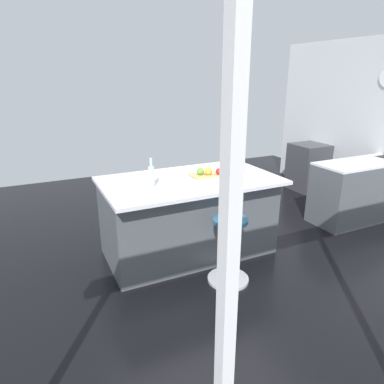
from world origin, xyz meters
The scene contains 11 objects.
ground_plane centered at (0.00, 0.00, 0.00)m, with size 8.09×8.09×0.00m, color black.
sink_cabinet centered at (-2.77, 0.05, 0.45)m, with size 2.22×0.60×1.18m.
oven_range centered at (-2.76, -1.41, 0.43)m, with size 0.60×0.61×0.87m.
kitchen_island centered at (0.35, -0.10, 0.48)m, with size 2.01×1.16×0.96m.
stool_by_window centered at (0.24, 0.66, 0.34)m, with size 0.44×0.44×0.72m.
cutting_board centered at (0.13, -0.09, 0.97)m, with size 0.36×0.24×0.02m, color tan.
apple_yellow centered at (0.11, -0.06, 1.02)m, with size 0.09×0.09×0.09m, color gold.
apple_green centered at (0.20, -0.10, 1.02)m, with size 0.08×0.08×0.08m, color #609E2D.
apple_red centered at (-0.01, -0.02, 1.01)m, with size 0.07×0.07×0.07m, color red.
water_bottle centered at (0.84, 0.03, 1.08)m, with size 0.06×0.06×0.31m.
fruit_bowl centered at (-0.26, 0.01, 1.00)m, with size 0.20×0.20×0.07m.
Camera 1 is at (1.96, 3.38, 2.09)m, focal length 32.31 mm.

